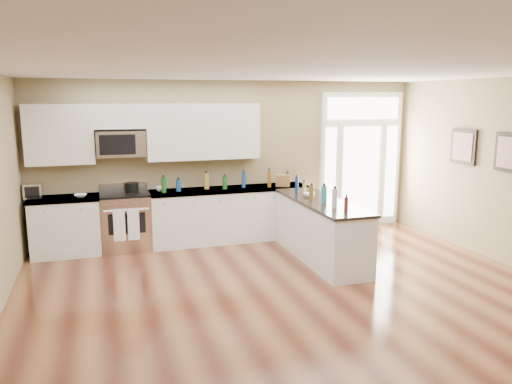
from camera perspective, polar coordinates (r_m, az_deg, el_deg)
ground at (r=5.74m, az=8.26°, el=-15.15°), size 8.00×8.00×0.00m
room_shell at (r=5.23m, az=8.76°, el=1.97°), size 8.00×8.00×8.00m
back_cabinet_left at (r=8.59m, az=-20.87°, el=-3.85°), size 1.10×0.66×0.94m
back_cabinet_right at (r=8.83m, az=-3.02°, el=-2.77°), size 2.85×0.66×0.94m
peninsula_cabinet at (r=7.86m, az=7.35°, el=-4.56°), size 0.69×2.32×0.94m
upper_cabinet_left at (r=8.50m, az=-21.55°, el=6.13°), size 1.04×0.33×0.95m
upper_cabinet_right at (r=8.66m, az=-6.04°, el=6.88°), size 1.94×0.33×0.95m
upper_cabinet_short at (r=8.48m, az=-15.34°, el=8.34°), size 0.82×0.33×0.40m
microwave at (r=8.47m, az=-15.19°, el=5.36°), size 0.78×0.41×0.42m
entry_door at (r=9.93m, az=11.85°, el=3.58°), size 1.70×0.10×2.60m
wall_art_near at (r=8.97m, az=22.61°, el=4.81°), size 0.05×0.58×0.58m
wall_art_far at (r=8.24m, az=27.07°, el=4.01°), size 0.05×0.58×0.58m
kitchen_range at (r=8.57m, az=-14.65°, el=-3.25°), size 0.80×0.70×1.08m
stockpot at (r=8.57m, az=-14.01°, el=0.59°), size 0.27×0.27×0.17m
toaster_oven at (r=8.59m, az=-24.16°, el=0.12°), size 0.27×0.21×0.23m
cardboard_box at (r=8.93m, az=3.09°, el=1.34°), size 0.30×0.26×0.20m
bowl_left at (r=8.40m, az=-19.41°, el=-0.40°), size 0.21×0.21×0.05m
bowl_peninsula at (r=8.02m, az=6.12°, el=-0.31°), size 0.19×0.19×0.06m
cup_counter at (r=8.58m, az=-10.95°, el=0.39°), size 0.15×0.15×0.09m
counter_bottles at (r=8.22m, az=0.29°, el=0.70°), size 2.28×2.42×0.30m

